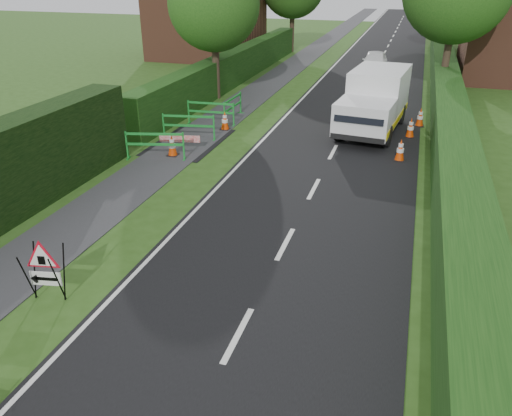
# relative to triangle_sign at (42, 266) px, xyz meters

# --- Properties ---
(ground) EXTENTS (120.00, 120.00, 0.00)m
(ground) POSITION_rel_triangle_sign_xyz_m (1.56, -0.88, -0.81)
(ground) COLOR #294B15
(ground) RESTS_ON ground
(road_surface) EXTENTS (6.00, 90.00, 0.02)m
(road_surface) POSITION_rel_triangle_sign_xyz_m (4.06, 34.12, -0.80)
(road_surface) COLOR black
(road_surface) RESTS_ON ground
(footpath) EXTENTS (2.00, 90.00, 0.02)m
(footpath) POSITION_rel_triangle_sign_xyz_m (-1.44, 34.12, -0.80)
(footpath) COLOR #2D2D30
(footpath) RESTS_ON ground
(hedge_west_far) EXTENTS (1.00, 24.00, 1.80)m
(hedge_west_far) POSITION_rel_triangle_sign_xyz_m (-3.44, 21.12, -0.81)
(hedge_west_far) COLOR #14380F
(hedge_west_far) RESTS_ON ground
(hedge_east) EXTENTS (1.20, 50.00, 1.50)m
(hedge_east) POSITION_rel_triangle_sign_xyz_m (8.06, 15.12, -0.81)
(hedge_east) COLOR #14380F
(hedge_east) RESTS_ON ground
(house_west) EXTENTS (7.50, 7.40, 7.88)m
(house_west) POSITION_rel_triangle_sign_xyz_m (-8.44, 29.12, 2.09)
(house_west) COLOR brown
(house_west) RESTS_ON ground
(tree_nw) EXTENTS (4.40, 4.40, 6.70)m
(tree_nw) POSITION_rel_triangle_sign_xyz_m (-3.04, 17.12, 3.68)
(tree_nw) COLOR #2D2116
(tree_nw) RESTS_ON ground
(triangle_sign) EXTENTS (0.93, 0.93, 1.16)m
(triangle_sign) POSITION_rel_triangle_sign_xyz_m (0.00, 0.00, 0.00)
(triangle_sign) COLOR black
(triangle_sign) RESTS_ON ground
(works_van) EXTENTS (2.59, 5.44, 2.40)m
(works_van) POSITION_rel_triangle_sign_xyz_m (5.13, 13.79, 0.46)
(works_van) COLOR silver
(works_van) RESTS_ON ground
(traffic_cone_0) EXTENTS (0.38, 0.38, 0.79)m
(traffic_cone_0) POSITION_rel_triangle_sign_xyz_m (6.41, 10.49, -0.41)
(traffic_cone_0) COLOR black
(traffic_cone_0) RESTS_ON ground
(traffic_cone_1) EXTENTS (0.38, 0.38, 0.79)m
(traffic_cone_1) POSITION_rel_triangle_sign_xyz_m (6.66, 13.33, -0.41)
(traffic_cone_1) COLOR black
(traffic_cone_1) RESTS_ON ground
(traffic_cone_2) EXTENTS (0.38, 0.38, 0.79)m
(traffic_cone_2) POSITION_rel_triangle_sign_xyz_m (7.00, 15.03, -0.41)
(traffic_cone_2) COLOR black
(traffic_cone_2) RESTS_ON ground
(traffic_cone_3) EXTENTS (0.38, 0.38, 0.79)m
(traffic_cone_3) POSITION_rel_triangle_sign_xyz_m (-1.38, 8.56, -0.41)
(traffic_cone_3) COLOR black
(traffic_cone_3) RESTS_ON ground
(traffic_cone_4) EXTENTS (0.38, 0.38, 0.79)m
(traffic_cone_4) POSITION_rel_triangle_sign_xyz_m (-0.70, 12.07, -0.41)
(traffic_cone_4) COLOR black
(traffic_cone_4) RESTS_ON ground
(ped_barrier_0) EXTENTS (2.08, 0.86, 1.00)m
(ped_barrier_0) POSITION_rel_triangle_sign_xyz_m (-1.77, 8.06, -0.18)
(ped_barrier_0) COLOR #18862A
(ped_barrier_0) RESTS_ON ground
(ped_barrier_1) EXTENTS (2.09, 0.73, 1.00)m
(ped_barrier_1) POSITION_rel_triangle_sign_xyz_m (-1.59, 10.47, -0.18)
(ped_barrier_1) COLOR #18862A
(ped_barrier_1) RESTS_ON ground
(ped_barrier_2) EXTENTS (2.08, 0.51, 1.00)m
(ped_barrier_2) POSITION_rel_triangle_sign_xyz_m (-1.53, 12.60, -0.18)
(ped_barrier_2) COLOR #18862A
(ped_barrier_2) RESTS_ON ground
(ped_barrier_3) EXTENTS (0.39, 2.07, 1.00)m
(ped_barrier_3) POSITION_rel_triangle_sign_xyz_m (-0.92, 13.67, -0.18)
(ped_barrier_3) COLOR #18862A
(ped_barrier_3) RESTS_ON ground
(redwhite_plank) EXTENTS (1.47, 0.37, 0.25)m
(redwhite_plank) POSITION_rel_triangle_sign_xyz_m (-1.36, 9.16, -0.81)
(redwhite_plank) COLOR red
(redwhite_plank) RESTS_ON ground
(hatchback_car) EXTENTS (1.66, 3.83, 1.29)m
(hatchback_car) POSITION_rel_triangle_sign_xyz_m (4.00, 26.62, -0.16)
(hatchback_car) COLOR white
(hatchback_car) RESTS_ON ground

